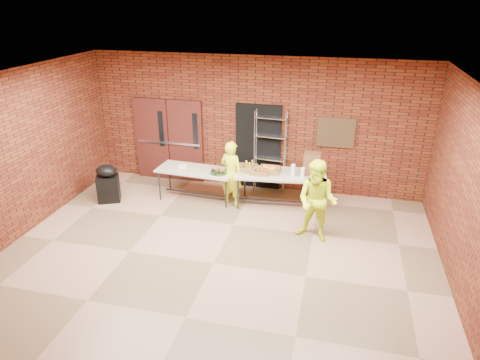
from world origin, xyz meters
name	(u,v)px	position (x,y,z in m)	size (l,w,h in m)	color
room	(211,182)	(0.00, 0.00, 1.60)	(8.08, 7.08, 3.28)	brown
double_doors	(169,140)	(-2.20, 3.44, 1.05)	(1.78, 0.12, 2.10)	#421913
dark_doorway	(258,147)	(0.10, 3.46, 1.05)	(1.10, 0.06, 2.10)	black
bronze_plaque	(336,133)	(1.90, 3.45, 1.55)	(0.85, 0.04, 0.70)	#47311C
wire_rack	(270,152)	(0.41, 3.32, 1.00)	(0.74, 0.25, 2.01)	#AAAAB0
table_left	(196,172)	(-1.16, 2.47, 0.68)	(1.84, 0.87, 0.74)	#B6A88B
table_right	(281,176)	(0.80, 2.50, 0.75)	(2.08, 1.05, 0.82)	#B6A88B
basket_bananas	(246,168)	(0.03, 2.47, 0.89)	(0.47, 0.37, 0.15)	olive
basket_oranges	(270,170)	(0.55, 2.51, 0.88)	(0.45, 0.35, 0.14)	olive
basket_apples	(260,171)	(0.36, 2.36, 0.88)	(0.41, 0.32, 0.13)	olive
muffin_tray	(219,171)	(-0.58, 2.39, 0.78)	(0.41, 0.41, 0.10)	#16541C
napkin_box	(183,166)	(-1.49, 2.51, 0.77)	(0.18, 0.12, 0.06)	white
coffee_dispenser	(312,164)	(1.46, 2.63, 1.06)	(0.36, 0.32, 0.48)	brown
cup_stack_front	(293,170)	(1.08, 2.41, 0.96)	(0.09, 0.09, 0.27)	white
cup_stack_mid	(303,173)	(1.29, 2.37, 0.94)	(0.08, 0.08, 0.23)	white
cup_stack_back	(293,170)	(1.06, 2.49, 0.93)	(0.07, 0.07, 0.22)	white
covered_grill	(108,183)	(-3.11, 1.87, 0.44)	(0.61, 0.57, 0.89)	black
volunteer_woman	(231,174)	(-0.28, 2.36, 0.76)	(0.56, 0.36, 1.52)	#E4FF1C
volunteer_man	(317,201)	(1.69, 1.29, 0.82)	(0.80, 0.62, 1.64)	#E4FF1C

